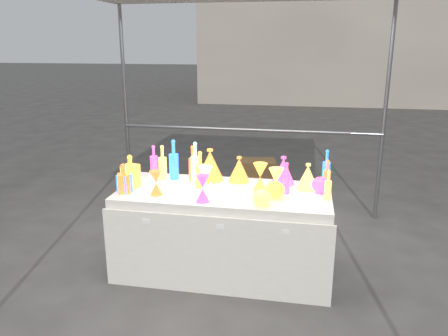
% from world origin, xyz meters
% --- Properties ---
extents(ground, '(80.00, 80.00, 0.00)m').
position_xyz_m(ground, '(0.00, 0.00, 0.00)').
color(ground, '#5D5A56').
rests_on(ground, ground).
extents(display_table, '(1.84, 0.83, 0.75)m').
position_xyz_m(display_table, '(0.00, -0.01, 0.37)').
color(display_table, white).
rests_on(display_table, ground).
extents(background_building, '(14.00, 6.00, 6.00)m').
position_xyz_m(background_building, '(4.00, 14.00, 3.00)').
color(background_building, beige).
rests_on(background_building, ground).
extents(cardboard_box_closed, '(0.56, 0.45, 0.37)m').
position_xyz_m(cardboard_box_closed, '(0.01, 2.49, 0.19)').
color(cardboard_box_closed, olive).
rests_on(cardboard_box_closed, ground).
extents(cardboard_box_flat, '(0.90, 0.81, 0.06)m').
position_xyz_m(cardboard_box_flat, '(0.51, 1.91, 0.03)').
color(cardboard_box_flat, olive).
rests_on(cardboard_box_flat, ground).
extents(bottle_2, '(0.09, 0.09, 0.33)m').
position_xyz_m(bottle_2, '(-0.33, 0.22, 0.92)').
color(bottle_2, orange).
rests_on(bottle_2, display_table).
extents(bottle_3, '(0.08, 0.08, 0.29)m').
position_xyz_m(bottle_3, '(-0.75, 0.35, 0.89)').
color(bottle_3, '#1E5AAF').
rests_on(bottle_3, display_table).
extents(bottle_4, '(0.08, 0.08, 0.32)m').
position_xyz_m(bottle_4, '(-0.62, 0.23, 0.91)').
color(bottle_4, '#12746F').
rests_on(bottle_4, display_table).
extents(bottle_5, '(0.11, 0.11, 0.38)m').
position_xyz_m(bottle_5, '(-0.29, 0.18, 0.94)').
color(bottle_5, '#D22A80').
rests_on(bottle_5, display_table).
extents(bottle_6, '(0.11, 0.11, 0.32)m').
position_xyz_m(bottle_6, '(-0.22, 0.06, 0.91)').
color(bottle_6, red).
rests_on(bottle_6, display_table).
extents(bottle_7, '(0.11, 0.11, 0.37)m').
position_xyz_m(bottle_7, '(-0.52, 0.25, 0.94)').
color(bottle_7, '#178139').
rests_on(bottle_7, display_table).
extents(decanter_0, '(0.15, 0.15, 0.29)m').
position_xyz_m(decanter_0, '(-0.81, -0.07, 0.90)').
color(decanter_0, red).
rests_on(decanter_0, display_table).
extents(decanter_1, '(0.13, 0.13, 0.25)m').
position_xyz_m(decanter_1, '(-0.81, -0.21, 0.88)').
color(decanter_1, orange).
rests_on(decanter_1, display_table).
extents(decanter_2, '(0.12, 0.12, 0.25)m').
position_xyz_m(decanter_2, '(-0.81, -0.20, 0.87)').
color(decanter_2, '#178139').
rests_on(decanter_2, display_table).
extents(hourglass_0, '(0.12, 0.12, 0.21)m').
position_xyz_m(hourglass_0, '(-0.53, -0.21, 0.85)').
color(hourglass_0, orange).
rests_on(hourglass_0, display_table).
extents(hourglass_1, '(0.14, 0.14, 0.22)m').
position_xyz_m(hourglass_1, '(-0.11, -0.30, 0.86)').
color(hourglass_1, '#1E5AAF').
rests_on(hourglass_1, display_table).
extents(hourglass_2, '(0.16, 0.16, 0.25)m').
position_xyz_m(hourglass_2, '(0.45, -0.09, 0.87)').
color(hourglass_2, '#12746F').
rests_on(hourglass_2, display_table).
extents(hourglass_3, '(0.15, 0.15, 0.24)m').
position_xyz_m(hourglass_3, '(-0.13, -0.13, 0.87)').
color(hourglass_3, '#D22A80').
rests_on(hourglass_3, display_table).
extents(hourglass_4, '(0.16, 0.16, 0.24)m').
position_xyz_m(hourglass_4, '(0.30, 0.05, 0.87)').
color(hourglass_4, red).
rests_on(hourglass_4, display_table).
extents(globe_0, '(0.21, 0.21, 0.13)m').
position_xyz_m(globe_0, '(0.44, -0.11, 0.81)').
color(globe_0, red).
rests_on(globe_0, display_table).
extents(globe_1, '(0.19, 0.19, 0.12)m').
position_xyz_m(globe_1, '(0.35, -0.30, 0.81)').
color(globe_1, '#12746F').
rests_on(globe_1, display_table).
extents(globe_3, '(0.19, 0.19, 0.12)m').
position_xyz_m(globe_3, '(0.81, 0.10, 0.81)').
color(globe_3, '#1E5AAF').
rests_on(globe_3, display_table).
extents(lampshade_0, '(0.20, 0.20, 0.23)m').
position_xyz_m(lampshade_0, '(0.09, 0.28, 0.87)').
color(lampshade_0, yellow).
rests_on(lampshade_0, display_table).
extents(lampshade_1, '(0.31, 0.31, 0.29)m').
position_xyz_m(lampshade_1, '(-0.18, 0.28, 0.90)').
color(lampshade_1, yellow).
rests_on(lampshade_1, display_table).
extents(lampshade_2, '(0.26, 0.26, 0.25)m').
position_xyz_m(lampshade_2, '(0.48, 0.28, 0.88)').
color(lampshade_2, '#1E5AAF').
rests_on(lampshade_2, display_table).
extents(lampshade_3, '(0.21, 0.21, 0.23)m').
position_xyz_m(lampshade_3, '(0.70, 0.17, 0.86)').
color(lampshade_3, '#12746F').
rests_on(lampshade_3, display_table).
extents(bottle_8, '(0.09, 0.09, 0.31)m').
position_xyz_m(bottle_8, '(0.86, 0.36, 0.91)').
color(bottle_8, '#178139').
rests_on(bottle_8, display_table).
extents(bottle_9, '(0.07, 0.07, 0.27)m').
position_xyz_m(bottle_9, '(0.86, 0.18, 0.88)').
color(bottle_9, orange).
rests_on(bottle_9, display_table).
extents(bottle_10, '(0.07, 0.07, 0.27)m').
position_xyz_m(bottle_10, '(0.52, 0.03, 0.88)').
color(bottle_10, '#1E5AAF').
rests_on(bottle_10, display_table).
extents(bottle_11, '(0.07, 0.07, 0.25)m').
position_xyz_m(bottle_11, '(0.86, -0.07, 0.87)').
color(bottle_11, '#12746F').
rests_on(bottle_11, display_table).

